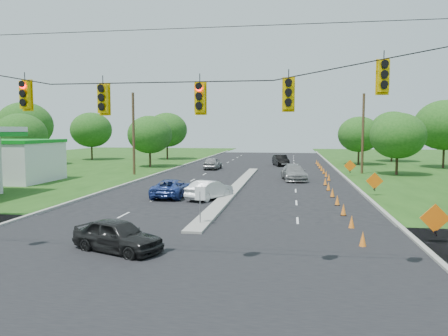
# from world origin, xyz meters

# --- Properties ---
(ground) EXTENTS (160.00, 160.00, 0.00)m
(ground) POSITION_xyz_m (0.00, 0.00, 0.00)
(ground) COLOR black
(ground) RESTS_ON ground
(cross_street) EXTENTS (160.00, 14.00, 0.02)m
(cross_street) POSITION_xyz_m (0.00, 0.00, 0.00)
(cross_street) COLOR black
(cross_street) RESTS_ON ground
(curb_left) EXTENTS (0.25, 110.00, 0.16)m
(curb_left) POSITION_xyz_m (-10.10, 30.00, 0.00)
(curb_left) COLOR gray
(curb_left) RESTS_ON ground
(curb_right) EXTENTS (0.25, 110.00, 0.16)m
(curb_right) POSITION_xyz_m (10.10, 30.00, 0.00)
(curb_right) COLOR gray
(curb_right) RESTS_ON ground
(median) EXTENTS (1.00, 34.00, 0.18)m
(median) POSITION_xyz_m (0.00, 21.00, 0.00)
(median) COLOR gray
(median) RESTS_ON ground
(median_sign) EXTENTS (0.55, 0.06, 2.05)m
(median_sign) POSITION_xyz_m (0.00, 6.00, 1.46)
(median_sign) COLOR gray
(median_sign) RESTS_ON ground
(signal_span) EXTENTS (25.60, 0.32, 9.00)m
(signal_span) POSITION_xyz_m (-0.05, -1.00, 4.97)
(signal_span) COLOR #422D1C
(signal_span) RESTS_ON ground
(utility_pole_far_left) EXTENTS (0.28, 0.28, 9.00)m
(utility_pole_far_left) POSITION_xyz_m (-12.50, 30.00, 4.50)
(utility_pole_far_left) COLOR #422D1C
(utility_pole_far_left) RESTS_ON ground
(utility_pole_far_right) EXTENTS (0.28, 0.28, 9.00)m
(utility_pole_far_right) POSITION_xyz_m (12.50, 35.00, 4.50)
(utility_pole_far_right) COLOR #422D1C
(utility_pole_far_right) RESTS_ON ground
(cone_0) EXTENTS (0.32, 0.32, 0.70)m
(cone_0) POSITION_xyz_m (7.65, 3.00, 0.35)
(cone_0) COLOR orange
(cone_0) RESTS_ON ground
(cone_1) EXTENTS (0.32, 0.32, 0.70)m
(cone_1) POSITION_xyz_m (7.65, 6.50, 0.35)
(cone_1) COLOR orange
(cone_1) RESTS_ON ground
(cone_2) EXTENTS (0.32, 0.32, 0.70)m
(cone_2) POSITION_xyz_m (7.65, 10.00, 0.35)
(cone_2) COLOR orange
(cone_2) RESTS_ON ground
(cone_3) EXTENTS (0.32, 0.32, 0.70)m
(cone_3) POSITION_xyz_m (7.65, 13.50, 0.35)
(cone_3) COLOR orange
(cone_3) RESTS_ON ground
(cone_4) EXTENTS (0.32, 0.32, 0.70)m
(cone_4) POSITION_xyz_m (7.65, 17.00, 0.35)
(cone_4) COLOR orange
(cone_4) RESTS_ON ground
(cone_5) EXTENTS (0.32, 0.32, 0.70)m
(cone_5) POSITION_xyz_m (7.65, 20.50, 0.35)
(cone_5) COLOR orange
(cone_5) RESTS_ON ground
(cone_6) EXTENTS (0.32, 0.32, 0.70)m
(cone_6) POSITION_xyz_m (7.65, 24.00, 0.35)
(cone_6) COLOR orange
(cone_6) RESTS_ON ground
(cone_7) EXTENTS (0.32, 0.32, 0.70)m
(cone_7) POSITION_xyz_m (8.25, 27.50, 0.35)
(cone_7) COLOR orange
(cone_7) RESTS_ON ground
(cone_8) EXTENTS (0.32, 0.32, 0.70)m
(cone_8) POSITION_xyz_m (8.25, 31.00, 0.35)
(cone_8) COLOR orange
(cone_8) RESTS_ON ground
(cone_9) EXTENTS (0.32, 0.32, 0.70)m
(cone_9) POSITION_xyz_m (8.25, 34.50, 0.35)
(cone_9) COLOR orange
(cone_9) RESTS_ON ground
(cone_10) EXTENTS (0.32, 0.32, 0.70)m
(cone_10) POSITION_xyz_m (8.25, 38.00, 0.35)
(cone_10) COLOR orange
(cone_10) RESTS_ON ground
(cone_11) EXTENTS (0.32, 0.32, 0.70)m
(cone_11) POSITION_xyz_m (8.25, 41.50, 0.35)
(cone_11) COLOR orange
(cone_11) RESTS_ON ground
(cone_12) EXTENTS (0.32, 0.32, 0.70)m
(cone_12) POSITION_xyz_m (8.25, 45.00, 0.35)
(cone_12) COLOR orange
(cone_12) RESTS_ON ground
(cone_13) EXTENTS (0.32, 0.32, 0.70)m
(cone_13) POSITION_xyz_m (8.25, 48.50, 0.35)
(cone_13) COLOR orange
(cone_13) RESTS_ON ground
(work_sign_0) EXTENTS (1.27, 0.58, 1.37)m
(work_sign_0) POSITION_xyz_m (10.80, 4.00, 1.09)
(work_sign_0) COLOR black
(work_sign_0) RESTS_ON ground
(work_sign_1) EXTENTS (1.27, 0.58, 1.37)m
(work_sign_1) POSITION_xyz_m (10.80, 18.00, 1.09)
(work_sign_1) COLOR black
(work_sign_1) RESTS_ON ground
(work_sign_2) EXTENTS (1.27, 0.58, 1.37)m
(work_sign_2) POSITION_xyz_m (10.80, 32.00, 1.09)
(work_sign_2) COLOR black
(work_sign_2) RESTS_ON ground
(tree_2) EXTENTS (5.88, 5.88, 6.86)m
(tree_2) POSITION_xyz_m (-26.00, 30.00, 4.34)
(tree_2) COLOR black
(tree_2) RESTS_ON ground
(tree_3) EXTENTS (7.56, 7.56, 8.82)m
(tree_3) POSITION_xyz_m (-32.00, 40.00, 5.58)
(tree_3) COLOR black
(tree_3) RESTS_ON ground
(tree_4) EXTENTS (6.72, 6.72, 7.84)m
(tree_4) POSITION_xyz_m (-28.00, 52.00, 4.96)
(tree_4) COLOR black
(tree_4) RESTS_ON ground
(tree_5) EXTENTS (5.88, 5.88, 6.86)m
(tree_5) POSITION_xyz_m (-14.00, 40.00, 4.34)
(tree_5) COLOR black
(tree_5) RESTS_ON ground
(tree_6) EXTENTS (6.72, 6.72, 7.84)m
(tree_6) POSITION_xyz_m (-16.00, 55.00, 4.96)
(tree_6) COLOR black
(tree_6) RESTS_ON ground
(tree_9) EXTENTS (5.88, 5.88, 6.86)m
(tree_9) POSITION_xyz_m (16.00, 34.00, 4.34)
(tree_9) COLOR black
(tree_9) RESTS_ON ground
(tree_10) EXTENTS (7.56, 7.56, 8.82)m
(tree_10) POSITION_xyz_m (24.00, 44.00, 5.58)
(tree_10) COLOR black
(tree_10) RESTS_ON ground
(tree_11) EXTENTS (6.72, 6.72, 7.84)m
(tree_11) POSITION_xyz_m (20.00, 55.00, 4.96)
(tree_11) COLOR black
(tree_11) RESTS_ON ground
(tree_12) EXTENTS (5.88, 5.88, 6.86)m
(tree_12) POSITION_xyz_m (14.00, 48.00, 4.34)
(tree_12) COLOR black
(tree_12) RESTS_ON ground
(black_sedan) EXTENTS (4.29, 2.97, 1.36)m
(black_sedan) POSITION_xyz_m (-2.32, 0.76, 0.68)
(black_sedan) COLOR black
(black_sedan) RESTS_ON ground
(white_sedan) EXTENTS (3.04, 4.37, 1.37)m
(white_sedan) POSITION_xyz_m (-1.15, 14.70, 0.68)
(white_sedan) COLOR silver
(white_sedan) RESTS_ON ground
(blue_pickup) EXTENTS (2.25, 4.81, 1.33)m
(blue_pickup) POSITION_xyz_m (-4.11, 15.31, 0.67)
(blue_pickup) COLOR navy
(blue_pickup) RESTS_ON ground
(silver_car_far) EXTENTS (2.84, 5.51, 1.53)m
(silver_car_far) POSITION_xyz_m (4.88, 27.51, 0.76)
(silver_car_far) COLOR gray
(silver_car_far) RESTS_ON ground
(silver_car_oncoming) EXTENTS (1.91, 4.55, 1.54)m
(silver_car_oncoming) POSITION_xyz_m (-5.22, 38.40, 0.77)
(silver_car_oncoming) COLOR gray
(silver_car_oncoming) RESTS_ON ground
(dark_car_receding) EXTENTS (2.61, 4.86, 1.52)m
(dark_car_receding) POSITION_xyz_m (3.14, 44.95, 0.76)
(dark_car_receding) COLOR black
(dark_car_receding) RESTS_ON ground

